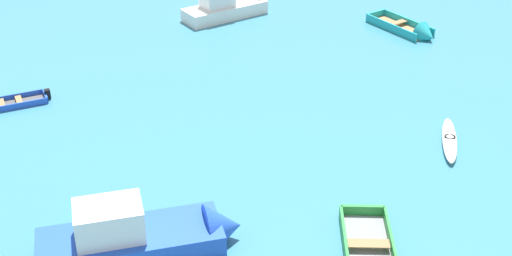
# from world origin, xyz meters

# --- Properties ---
(motor_launch_white_back_row_center) EXTENTS (4.88, 4.50, 2.00)m
(motor_launch_white_back_row_center) POSITION_xyz_m (-2.84, 33.16, 0.55)
(motor_launch_white_back_row_center) COLOR white
(motor_launch_white_back_row_center) RESTS_ON ground_plane
(rowboat_turquoise_outer_right) EXTENTS (3.70, 3.99, 1.23)m
(rowboat_turquoise_outer_right) POSITION_xyz_m (6.94, 31.34, 0.20)
(rowboat_turquoise_outer_right) COLOR #99754C
(rowboat_turquoise_outer_right) RESTS_ON ground_plane
(motor_launch_blue_near_left) EXTENTS (6.11, 3.74, 2.17)m
(motor_launch_blue_near_left) POSITION_xyz_m (-2.36, 13.07, 0.59)
(motor_launch_blue_near_left) COLOR blue
(motor_launch_blue_near_left) RESTS_ON ground_plane
(kayak_white_far_right) EXTENTS (0.84, 3.39, 0.32)m
(kayak_white_far_right) POSITION_xyz_m (7.25, 20.45, 0.15)
(kayak_white_far_right) COLOR white
(kayak_white_far_right) RESTS_ON ground_plane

